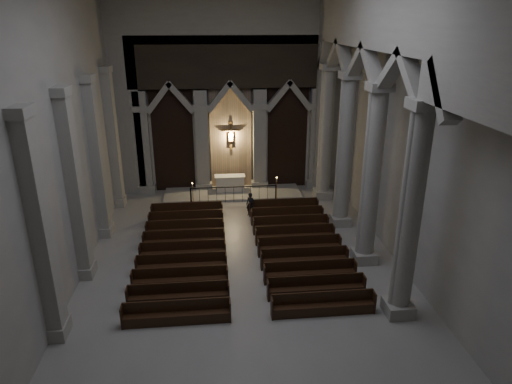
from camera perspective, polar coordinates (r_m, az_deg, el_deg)
room at (r=16.57m, az=-1.43°, el=11.23°), size 24.00×24.10×12.00m
sanctuary_wall at (r=28.10m, az=-3.28°, el=13.12°), size 14.00×0.77×12.00m
right_arcade at (r=19.03m, az=15.39°, el=12.45°), size 1.00×24.00×12.00m
left_pilasters at (r=21.53m, az=-20.33°, el=2.05°), size 0.60×13.00×8.03m
sanctuary_step at (r=28.81m, az=-2.93°, el=-0.13°), size 8.50×2.60×0.15m
altar at (r=28.93m, az=-3.28°, el=1.15°), size 1.92×0.77×0.97m
altar_rail at (r=27.35m, az=-2.80°, el=0.06°), size 5.21×0.09×1.02m
candle_stand_left at (r=27.12m, az=-7.87°, el=-0.95°), size 0.24×0.24×1.44m
candle_stand_right at (r=27.45m, az=2.57°, el=-0.41°), size 0.27×0.27×1.59m
pews at (r=21.33m, az=-1.78°, el=-7.38°), size 9.32×9.83×0.87m
worshipper at (r=25.48m, az=-0.71°, el=-1.55°), size 0.57×0.49×1.33m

